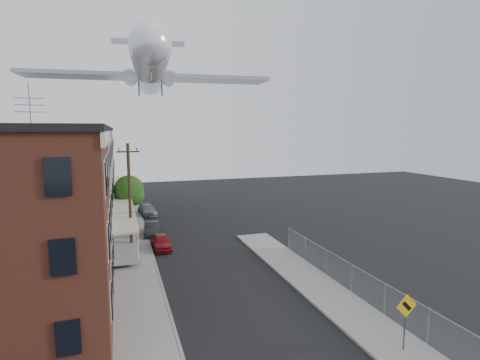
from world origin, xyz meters
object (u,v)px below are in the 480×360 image
Objects in this scene: car_far at (147,210)px; airplane at (150,70)px; car_mid at (152,229)px; car_near at (161,242)px; utility_pole at (130,196)px; warning_sign at (406,313)px; street_tree at (130,191)px.

car_far is 16.23m from airplane.
car_near is at bearing -79.08° from car_mid.
utility_pole is 0.34× the size of airplane.
warning_sign is at bearing -59.52° from utility_pole.
warning_sign is at bearing -82.02° from car_far.
car_mid is 0.14× the size of airplane.
utility_pole is at bearing -110.23° from car_mid.
warning_sign reaches higher than car_near.
airplane is (2.68, 8.45, 11.45)m from utility_pole.
airplane reaches higher than warning_sign.
car_near is at bearing 115.25° from warning_sign.
airplane is (0.27, 8.84, 15.50)m from car_near.
street_tree is at bearing 88.11° from utility_pole.
car_near reaches higher than car_mid.
street_tree is 0.19× the size of airplane.
warning_sign is 22.25m from utility_pole.
warning_sign is 0.66× the size of car_far.
car_near is at bearing -91.77° from airplane.
street_tree is at bearing 99.47° from car_near.
street_tree is (-10.87, 28.95, 1.57)m from warning_sign.
street_tree is at bearing 111.88° from car_mid.
warning_sign reaches higher than car_mid.
car_far is (-0.11, 13.58, -0.01)m from car_near.
car_mid is at bearing 63.98° from utility_pole.
car_far is (1.97, 3.26, -2.84)m from street_tree.
warning_sign is at bearing -72.78° from airplane.
warning_sign is 24.93m from car_mid.
car_near is 0.14× the size of airplane.
utility_pole reaches higher than car_mid.
street_tree is (0.33, 9.92, -1.22)m from utility_pole.
utility_pole is 2.45× the size of car_near.
airplane is (0.39, -4.74, 15.52)m from car_far.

